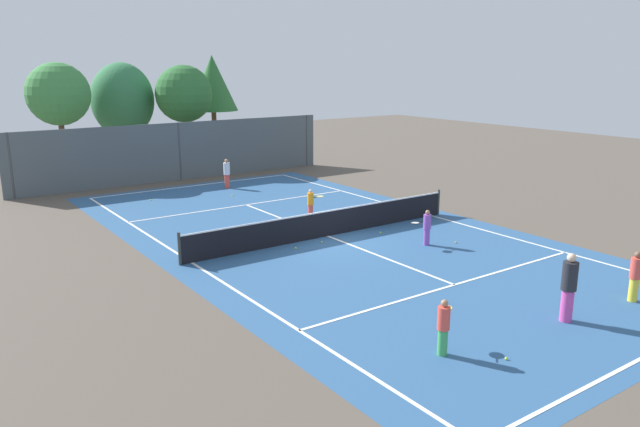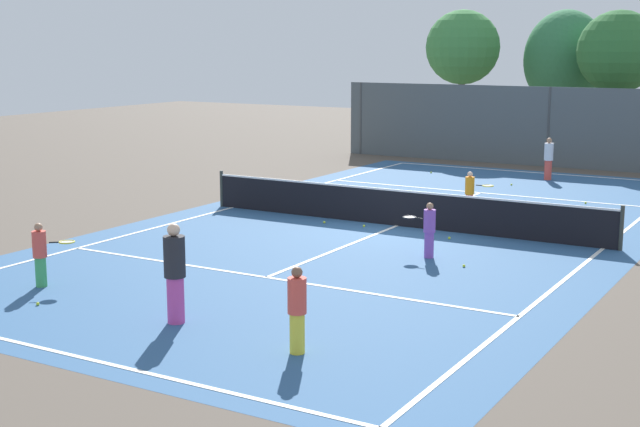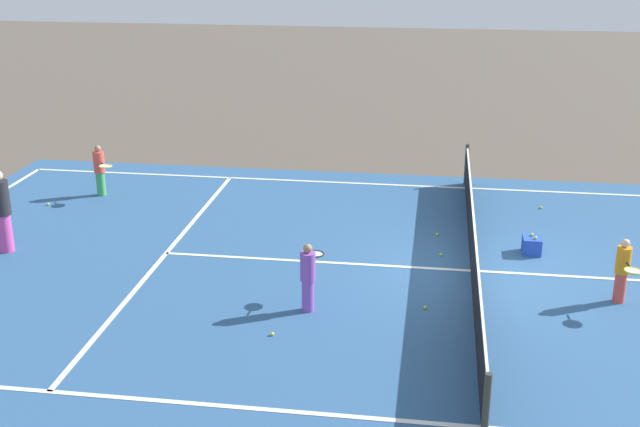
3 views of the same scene
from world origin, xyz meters
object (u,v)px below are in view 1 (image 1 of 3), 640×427
(tennis_ball_0, at_px, (456,242))
(tennis_ball_4, at_px, (314,196))
(ball_crate, at_px, (284,229))
(tennis_ball_3, at_px, (296,248))
(player_2, at_px, (635,276))
(player_5, at_px, (443,326))
(player_4, at_px, (311,203))
(tennis_ball_2, at_px, (380,233))
(tennis_ball_1, at_px, (506,359))
(player_0, at_px, (227,173))
(tennis_ball_5, at_px, (207,242))
(tennis_ball_6, at_px, (233,196))
(player_1, at_px, (426,227))
(tennis_ball_8, at_px, (151,200))
(player_3, at_px, (569,287))
(tennis_ball_7, at_px, (322,242))

(tennis_ball_0, bearing_deg, tennis_ball_4, 88.31)
(ball_crate, bearing_deg, tennis_ball_3, -110.68)
(player_2, bearing_deg, player_5, 173.10)
(player_4, bearing_deg, tennis_ball_2, -77.11)
(tennis_ball_1, relative_size, tennis_ball_4, 1.00)
(player_4, bearing_deg, tennis_ball_4, 53.80)
(player_0, relative_size, tennis_ball_5, 23.27)
(tennis_ball_5, relative_size, tennis_ball_6, 1.00)
(ball_crate, bearing_deg, tennis_ball_1, -97.15)
(tennis_ball_1, relative_size, tennis_ball_3, 1.00)
(player_1, distance_m, tennis_ball_5, 7.95)
(player_4, height_order, tennis_ball_4, player_4)
(tennis_ball_3, xyz_separation_m, tennis_ball_8, (-1.38, 10.55, 0.00))
(tennis_ball_1, bearing_deg, tennis_ball_5, 97.16)
(player_3, bearing_deg, tennis_ball_4, 78.60)
(player_4, distance_m, tennis_ball_8, 8.42)
(player_5, height_order, ball_crate, player_5)
(tennis_ball_5, bearing_deg, tennis_ball_7, -35.23)
(tennis_ball_2, relative_size, tennis_ball_7, 1.00)
(player_4, relative_size, ball_crate, 2.77)
(player_5, height_order, tennis_ball_0, player_5)
(player_1, height_order, tennis_ball_0, player_1)
(player_3, relative_size, tennis_ball_4, 27.25)
(player_4, distance_m, tennis_ball_5, 5.29)
(tennis_ball_7, bearing_deg, tennis_ball_3, -175.87)
(player_3, xyz_separation_m, tennis_ball_0, (2.92, 6.38, -0.89))
(player_0, distance_m, ball_crate, 9.44)
(ball_crate, xyz_separation_m, tennis_ball_0, (4.41, -4.72, -0.15))
(tennis_ball_8, bearing_deg, tennis_ball_3, -82.56)
(tennis_ball_1, distance_m, tennis_ball_4, 17.48)
(tennis_ball_7, bearing_deg, tennis_ball_8, 103.79)
(player_4, height_order, tennis_ball_5, player_4)
(player_3, bearing_deg, tennis_ball_3, 103.83)
(player_0, bearing_deg, tennis_ball_4, -60.50)
(tennis_ball_1, bearing_deg, tennis_ball_6, 81.03)
(player_0, relative_size, tennis_ball_3, 23.27)
(tennis_ball_5, bearing_deg, player_1, -37.09)
(player_0, relative_size, player_5, 1.16)
(player_5, height_order, tennis_ball_6, player_5)
(player_2, bearing_deg, tennis_ball_0, 88.08)
(player_1, height_order, ball_crate, player_1)
(tennis_ball_2, bearing_deg, tennis_ball_6, 99.15)
(player_1, height_order, tennis_ball_4, player_1)
(tennis_ball_1, height_order, tennis_ball_8, same)
(player_4, bearing_deg, tennis_ball_3, -131.34)
(player_0, distance_m, tennis_ball_1, 21.07)
(tennis_ball_5, bearing_deg, tennis_ball_2, -24.06)
(player_3, xyz_separation_m, tennis_ball_6, (0.02, 18.29, -0.89))
(tennis_ball_4, bearing_deg, player_2, -91.79)
(tennis_ball_4, xyz_separation_m, tennis_ball_8, (-6.82, 3.79, 0.00))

